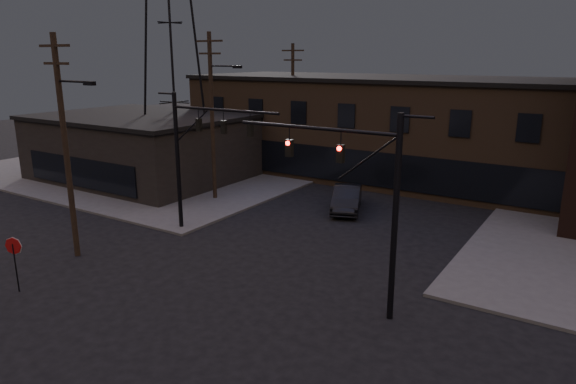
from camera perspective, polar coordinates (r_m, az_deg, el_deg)
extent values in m
plane|color=black|center=(20.82, -11.18, -13.94)|extent=(140.00, 140.00, 0.00)
cube|color=#474744|center=(50.38, -12.15, 3.25)|extent=(30.00, 30.00, 0.15)
cube|color=#4C3928|center=(43.34, 15.04, 6.50)|extent=(40.00, 12.00, 8.00)
cube|color=black|center=(44.47, -15.89, 4.68)|extent=(16.00, 12.00, 5.00)
cylinder|color=black|center=(19.51, 11.80, -3.16)|extent=(0.24, 0.24, 8.00)
cylinder|color=black|center=(20.26, 2.96, 7.10)|extent=(7.00, 0.14, 0.14)
cube|color=#FF140C|center=(19.85, 5.85, 4.25)|extent=(0.28, 0.22, 0.70)
cube|color=#FF140C|center=(20.99, 0.15, 4.90)|extent=(0.28, 0.22, 0.70)
cylinder|color=black|center=(30.20, -12.14, 3.20)|extent=(0.24, 0.24, 8.00)
cylinder|color=black|center=(27.38, -7.21, 9.03)|extent=(7.00, 0.14, 0.14)
cube|color=black|center=(28.63, -9.87, 7.36)|extent=(0.28, 0.22, 0.70)
cube|color=black|center=(27.49, -7.15, 7.16)|extent=(0.28, 0.22, 0.70)
cube|color=black|center=(26.41, -4.20, 6.93)|extent=(0.28, 0.22, 0.70)
cylinder|color=black|center=(25.22, -27.99, -7.47)|extent=(0.06, 0.06, 2.20)
cylinder|color=maroon|center=(24.89, -28.23, -5.31)|extent=(0.72, 0.33, 0.76)
cylinder|color=black|center=(27.31, -23.45, 4.30)|extent=(0.28, 0.28, 11.00)
cube|color=black|center=(26.96, -24.55, 14.58)|extent=(2.20, 0.12, 0.12)
cube|color=black|center=(26.95, -24.36, 12.89)|extent=(1.80, 0.12, 0.12)
cube|color=black|center=(25.10, -21.20, 11.19)|extent=(0.60, 0.25, 0.18)
cylinder|color=black|center=(35.95, -8.42, 8.03)|extent=(0.28, 0.28, 11.50)
cube|color=black|center=(35.72, -8.74, 16.26)|extent=(2.20, 0.12, 0.12)
cube|color=black|center=(35.71, -8.69, 14.97)|extent=(1.80, 0.12, 0.12)
cube|color=black|center=(34.25, -5.65, 13.66)|extent=(0.60, 0.25, 0.18)
cylinder|color=black|center=(46.18, 0.52, 9.36)|extent=(0.28, 0.28, 11.00)
cube|color=black|center=(45.97, 0.53, 15.45)|extent=(2.20, 0.12, 0.12)
cube|color=black|center=(45.97, 0.53, 14.45)|extent=(1.80, 0.12, 0.12)
imported|color=black|center=(37.05, 29.23, -1.12)|extent=(4.65, 1.94, 1.57)
imported|color=black|center=(34.12, 6.55, -0.73)|extent=(3.45, 5.26, 1.64)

